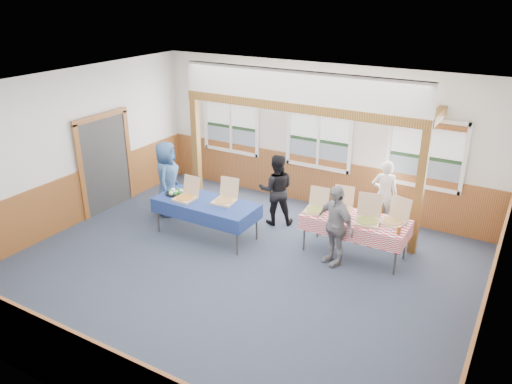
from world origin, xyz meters
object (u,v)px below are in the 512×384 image
Objects in this scene: woman_white at (384,194)px; man_blue at (167,178)px; table_right at (356,221)px; woman_black at (276,190)px; table_left at (206,204)px; person_grey at (335,225)px.

man_blue reaches higher than woman_white.
table_right is 1.42m from woman_white.
man_blue reaches higher than woman_black.
woman_black is at bearing 10.15° from woman_white.
table_right is (2.81, 0.77, -0.00)m from table_left.
man_blue is at bearing -10.79° from woman_black.
woman_black reaches higher than person_grey.
woman_white is 0.96× the size of woman_black.
person_grey is (-0.22, -0.47, 0.05)m from table_right.
woman_black is at bearing 179.88° from table_right.
man_blue is 1.09× the size of person_grey.
woman_white is at bearing 106.88° from person_grey.
woman_black is at bearing 177.47° from person_grey.
table_right is at bearing 91.66° from person_grey.
table_left is at bearing 21.39° from woman_white.
woman_white is (2.91, 2.18, 0.02)m from table_left.
person_grey reaches higher than table_left.
woman_black is (0.92, 1.23, 0.06)m from table_left.
table_right is 1.95m from woman_black.
woman_black reaches higher than woman_white.
table_left is 2.92m from table_right.
table_left is 1.41× the size of person_grey.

